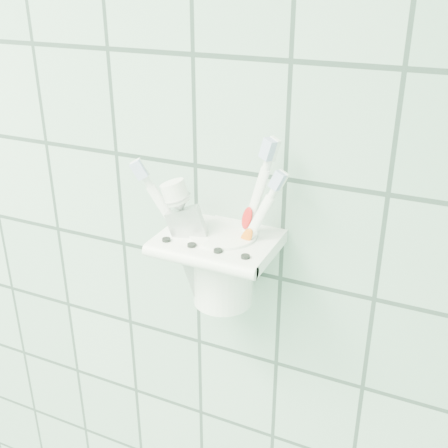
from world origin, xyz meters
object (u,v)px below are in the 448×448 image
(holder_bracket, at_px, (219,243))
(toothbrush_pink, at_px, (216,223))
(cup, at_px, (223,264))
(toothbrush_blue, at_px, (215,230))
(toothbrush_orange, at_px, (229,212))
(toothpaste_tube, at_px, (212,233))

(holder_bracket, distance_m, toothbrush_pink, 0.02)
(holder_bracket, relative_size, cup, 1.45)
(cup, relative_size, toothbrush_blue, 0.52)
(toothbrush_blue, bearing_deg, toothbrush_orange, 95.61)
(toothbrush_orange, distance_m, toothpaste_tube, 0.03)
(toothbrush_blue, bearing_deg, toothbrush_pink, 117.17)
(holder_bracket, bearing_deg, toothbrush_blue, -101.53)
(toothbrush_blue, relative_size, toothpaste_tube, 1.09)
(holder_bracket, height_order, toothbrush_pink, toothbrush_pink)
(toothbrush_orange, bearing_deg, holder_bracket, -71.03)
(toothbrush_pink, bearing_deg, toothpaste_tube, -119.60)
(holder_bracket, distance_m, toothbrush_blue, 0.02)
(toothbrush_blue, bearing_deg, holder_bracket, 94.11)
(toothpaste_tube, bearing_deg, toothbrush_blue, 20.68)
(toothbrush_orange, bearing_deg, cup, -61.74)
(holder_bracket, relative_size, toothbrush_orange, 0.66)
(toothbrush_pink, relative_size, toothbrush_blue, 1.04)
(cup, height_order, toothpaste_tube, toothpaste_tube)
(holder_bracket, xyz_separation_m, cup, (0.00, 0.00, -0.03))
(cup, height_order, toothbrush_blue, toothbrush_blue)
(cup, bearing_deg, toothbrush_pink, -150.74)
(holder_bracket, xyz_separation_m, toothbrush_orange, (0.00, 0.02, 0.03))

